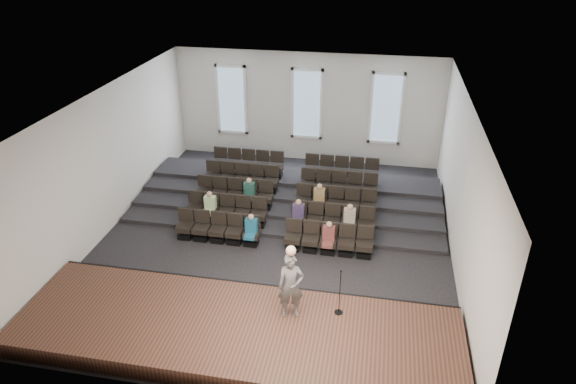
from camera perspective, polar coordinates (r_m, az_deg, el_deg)
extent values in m
plane|color=black|center=(18.23, -1.37, -5.06)|extent=(14.00, 14.00, 0.00)
cube|color=white|center=(16.10, -1.57, 10.15)|extent=(12.00, 14.00, 0.02)
cube|color=silver|center=(23.44, 2.13, 9.32)|extent=(12.00, 0.04, 5.00)
cube|color=silver|center=(11.31, -9.04, -13.15)|extent=(12.00, 0.04, 5.00)
cube|color=silver|center=(19.11, -19.45, 3.37)|extent=(0.04, 14.00, 5.00)
cube|color=silver|center=(16.93, 18.90, 0.33)|extent=(0.04, 14.00, 5.00)
cube|color=#4F3122|center=(14.15, -5.78, -15.15)|extent=(11.80, 3.60, 0.50)
cube|color=black|center=(15.44, -3.96, -10.81)|extent=(11.80, 0.06, 0.52)
cube|color=black|center=(20.15, -0.01, -1.38)|extent=(11.80, 4.80, 0.15)
cube|color=black|center=(20.57, 0.26, -0.50)|extent=(11.80, 3.75, 0.30)
cube|color=black|center=(20.99, 0.51, 0.34)|extent=(11.80, 2.70, 0.45)
cube|color=black|center=(21.42, 0.76, 1.15)|extent=(11.80, 1.65, 0.60)
cube|color=black|center=(18.52, -11.30, -4.72)|extent=(0.47, 0.43, 0.20)
cube|color=black|center=(18.35, -11.39, -3.90)|extent=(0.55, 0.50, 0.19)
cube|color=black|center=(18.32, -11.27, -2.47)|extent=(0.55, 0.08, 0.50)
cube|color=black|center=(18.32, -9.55, -4.93)|extent=(0.47, 0.43, 0.20)
cube|color=black|center=(18.15, -9.62, -4.11)|extent=(0.55, 0.50, 0.19)
cube|color=black|center=(18.12, -9.50, -2.66)|extent=(0.55, 0.08, 0.50)
cube|color=black|center=(18.14, -7.75, -5.15)|extent=(0.47, 0.43, 0.20)
cube|color=black|center=(17.97, -7.81, -4.31)|extent=(0.55, 0.50, 0.19)
cube|color=black|center=(17.93, -7.69, -2.85)|extent=(0.55, 0.08, 0.50)
cube|color=black|center=(17.97, -5.92, -5.36)|extent=(0.47, 0.43, 0.20)
cube|color=black|center=(17.81, -5.97, -4.52)|extent=(0.55, 0.50, 0.19)
cube|color=black|center=(17.77, -5.85, -3.04)|extent=(0.55, 0.08, 0.50)
cube|color=black|center=(17.83, -4.06, -5.56)|extent=(0.47, 0.43, 0.20)
cube|color=black|center=(17.66, -4.10, -4.72)|extent=(0.55, 0.50, 0.19)
cube|color=black|center=(17.62, -3.97, -3.24)|extent=(0.55, 0.08, 0.50)
cube|color=black|center=(17.56, 0.55, -6.05)|extent=(0.47, 0.43, 0.20)
cube|color=black|center=(17.39, 0.55, -5.20)|extent=(0.55, 0.50, 0.19)
cube|color=black|center=(17.35, 0.68, -3.69)|extent=(0.55, 0.08, 0.50)
cube|color=black|center=(17.49, 2.50, -6.25)|extent=(0.47, 0.43, 0.20)
cube|color=black|center=(17.32, 2.52, -5.40)|extent=(0.55, 0.50, 0.19)
cube|color=black|center=(17.27, 2.65, -3.88)|extent=(0.55, 0.08, 0.50)
cube|color=black|center=(17.43, 4.46, -6.44)|extent=(0.47, 0.43, 0.20)
cube|color=black|center=(17.26, 4.50, -5.58)|extent=(0.55, 0.50, 0.19)
cube|color=black|center=(17.22, 4.63, -4.06)|extent=(0.55, 0.08, 0.50)
cube|color=black|center=(17.39, 6.44, -6.62)|extent=(0.47, 0.43, 0.20)
cube|color=black|center=(17.22, 6.49, -5.77)|extent=(0.55, 0.50, 0.19)
cube|color=black|center=(17.18, 6.62, -4.24)|extent=(0.55, 0.08, 0.50)
cube|color=black|center=(17.38, 8.42, -6.80)|extent=(0.47, 0.43, 0.20)
cube|color=black|center=(17.21, 8.49, -5.94)|extent=(0.55, 0.50, 0.19)
cube|color=black|center=(17.17, 8.62, -4.42)|extent=(0.55, 0.08, 0.50)
cube|color=black|center=(19.27, -10.24, -2.72)|extent=(0.47, 0.43, 0.20)
cube|color=black|center=(19.12, -10.32, -1.92)|extent=(0.55, 0.50, 0.19)
cube|color=black|center=(19.09, -10.21, -0.54)|extent=(0.55, 0.08, 0.50)
cube|color=black|center=(19.08, -8.55, -2.90)|extent=(0.47, 0.43, 0.20)
cube|color=black|center=(18.93, -8.61, -2.09)|extent=(0.55, 0.50, 0.19)
cube|color=black|center=(18.90, -8.50, -0.70)|extent=(0.55, 0.08, 0.50)
cube|color=black|center=(18.91, -6.82, -3.08)|extent=(0.47, 0.43, 0.20)
cube|color=black|center=(18.75, -6.88, -2.27)|extent=(0.55, 0.50, 0.19)
cube|color=black|center=(18.73, -6.76, -0.87)|extent=(0.55, 0.08, 0.50)
cube|color=black|center=(18.75, -5.07, -3.27)|extent=(0.47, 0.43, 0.20)
cube|color=black|center=(18.59, -5.11, -2.44)|extent=(0.55, 0.50, 0.19)
cube|color=black|center=(18.57, -4.99, -1.03)|extent=(0.55, 0.08, 0.50)
cube|color=black|center=(18.61, -3.28, -3.45)|extent=(0.47, 0.43, 0.20)
cube|color=black|center=(18.45, -3.31, -2.62)|extent=(0.55, 0.50, 0.19)
cube|color=black|center=(18.43, -3.19, -1.20)|extent=(0.55, 0.08, 0.50)
cube|color=black|center=(18.36, 1.13, -3.88)|extent=(0.47, 0.43, 0.20)
cube|color=black|center=(18.20, 1.14, -3.05)|extent=(0.55, 0.50, 0.19)
cube|color=black|center=(18.17, 1.26, -1.60)|extent=(0.55, 0.08, 0.50)
cube|color=black|center=(18.28, 2.99, -4.06)|extent=(0.47, 0.43, 0.20)
cube|color=black|center=(18.12, 3.01, -3.22)|extent=(0.55, 0.50, 0.19)
cube|color=black|center=(18.10, 3.14, -1.77)|extent=(0.55, 0.08, 0.50)
cube|color=black|center=(18.23, 4.86, -4.23)|extent=(0.47, 0.43, 0.20)
cube|color=black|center=(18.07, 4.90, -3.40)|extent=(0.55, 0.50, 0.19)
cube|color=black|center=(18.04, 5.02, -1.94)|extent=(0.55, 0.08, 0.50)
cube|color=black|center=(18.20, 6.74, -4.40)|extent=(0.47, 0.43, 0.20)
cube|color=black|center=(18.03, 6.80, -3.56)|extent=(0.55, 0.50, 0.19)
cube|color=black|center=(18.01, 6.92, -2.11)|extent=(0.55, 0.08, 0.50)
cube|color=black|center=(18.18, 8.63, -4.57)|extent=(0.47, 0.43, 0.20)
cube|color=black|center=(18.02, 8.70, -3.73)|extent=(0.55, 0.50, 0.19)
cube|color=black|center=(18.00, 8.83, -2.27)|extent=(0.55, 0.08, 0.50)
cube|color=black|center=(20.05, -9.27, -0.87)|extent=(0.47, 0.42, 0.20)
cube|color=black|center=(19.91, -9.33, -0.09)|extent=(0.55, 0.50, 0.19)
cube|color=black|center=(19.90, -9.23, 1.23)|extent=(0.55, 0.08, 0.50)
cube|color=black|center=(19.87, -7.63, -1.03)|extent=(0.47, 0.42, 0.20)
cube|color=black|center=(19.72, -7.69, -0.24)|extent=(0.55, 0.50, 0.19)
cube|color=black|center=(19.72, -7.58, 1.10)|extent=(0.55, 0.08, 0.50)
cube|color=black|center=(19.70, -5.97, -1.19)|extent=(0.47, 0.42, 0.20)
cube|color=black|center=(19.56, -6.02, -0.39)|extent=(0.55, 0.50, 0.19)
cube|color=black|center=(19.55, -5.90, 0.96)|extent=(0.55, 0.08, 0.50)
cube|color=black|center=(19.55, -4.28, -1.34)|extent=(0.47, 0.42, 0.20)
cube|color=black|center=(19.41, -4.31, -0.54)|extent=(0.55, 0.50, 0.19)
cube|color=black|center=(19.40, -4.20, 0.81)|extent=(0.55, 0.08, 0.50)
cube|color=black|center=(19.42, -2.57, -1.50)|extent=(0.47, 0.42, 0.20)
cube|color=black|center=(19.27, -2.59, -0.70)|extent=(0.55, 0.50, 0.19)
cube|color=black|center=(19.26, -2.47, 0.67)|extent=(0.55, 0.08, 0.50)
cube|color=black|center=(19.18, 1.66, -1.89)|extent=(0.47, 0.42, 0.20)
cube|color=black|center=(19.03, 1.67, -1.08)|extent=(0.55, 0.50, 0.19)
cube|color=black|center=(19.02, 1.79, 0.30)|extent=(0.55, 0.08, 0.50)
cube|color=black|center=(19.11, 3.44, -2.05)|extent=(0.47, 0.42, 0.20)
cube|color=black|center=(18.95, 3.46, -1.24)|extent=(0.55, 0.50, 0.19)
cube|color=black|center=(18.95, 3.58, 0.15)|extent=(0.55, 0.08, 0.50)
cube|color=black|center=(19.05, 5.23, -2.21)|extent=(0.47, 0.42, 0.20)
cube|color=black|center=(18.90, 5.27, -1.40)|extent=(0.55, 0.50, 0.19)
cube|color=black|center=(18.89, 5.39, 0.00)|extent=(0.55, 0.08, 0.50)
cube|color=black|center=(19.02, 7.02, -2.37)|extent=(0.47, 0.42, 0.20)
cube|color=black|center=(18.87, 7.08, -1.55)|extent=(0.55, 0.50, 0.19)
cube|color=black|center=(18.86, 7.20, -0.16)|extent=(0.55, 0.08, 0.50)
cube|color=black|center=(19.01, 8.83, -2.53)|extent=(0.47, 0.42, 0.20)
cube|color=black|center=(18.86, 8.89, -1.71)|extent=(0.55, 0.50, 0.19)
cube|color=black|center=(18.85, 9.01, -0.32)|extent=(0.55, 0.08, 0.50)
cube|color=black|center=(20.86, -8.37, 0.84)|extent=(0.47, 0.42, 0.20)
cube|color=black|center=(20.72, -8.43, 1.60)|extent=(0.55, 0.50, 0.19)
cube|color=black|center=(20.73, -8.32, 2.87)|extent=(0.55, 0.08, 0.50)
cube|color=black|center=(20.68, -6.79, 0.70)|extent=(0.47, 0.42, 0.20)
cube|color=black|center=(20.54, -6.84, 1.47)|extent=(0.55, 0.50, 0.19)
cube|color=black|center=(20.55, -6.73, 2.75)|extent=(0.55, 0.08, 0.50)
cube|color=black|center=(20.52, -5.19, 0.56)|extent=(0.47, 0.42, 0.20)
cube|color=black|center=(20.38, -5.22, 1.34)|extent=(0.55, 0.50, 0.19)
cube|color=black|center=(20.39, -5.12, 2.63)|extent=(0.55, 0.08, 0.50)
cube|color=black|center=(20.38, -3.56, 0.42)|extent=(0.47, 0.42, 0.20)
cube|color=black|center=(20.24, -3.59, 1.21)|extent=(0.55, 0.50, 0.19)
cube|color=black|center=(20.25, -3.48, 2.50)|extent=(0.55, 0.08, 0.50)
cube|color=black|center=(20.25, -1.91, 0.28)|extent=(0.47, 0.42, 0.20)
cube|color=black|center=(20.11, -1.93, 1.07)|extent=(0.55, 0.50, 0.19)
cube|color=black|center=(20.12, -1.82, 2.37)|extent=(0.55, 0.08, 0.50)
cube|color=black|center=(20.02, 2.14, -0.07)|extent=(0.47, 0.42, 0.20)
cube|color=black|center=(19.88, 2.16, 0.72)|extent=(0.55, 0.50, 0.19)
cube|color=black|center=(19.88, 2.27, 2.05)|extent=(0.55, 0.08, 0.50)
cube|color=black|center=(19.95, 3.85, -0.22)|extent=(0.47, 0.42, 0.20)
cube|color=black|center=(19.81, 3.88, 0.58)|extent=(0.55, 0.50, 0.19)
cube|color=black|center=(19.81, 3.99, 1.91)|extent=(0.55, 0.08, 0.50)
cube|color=black|center=(19.90, 5.56, -0.36)|extent=(0.47, 0.42, 0.20)
cube|color=black|center=(19.76, 5.60, 0.43)|extent=(0.55, 0.50, 0.19)
cube|color=black|center=(19.76, 5.71, 1.76)|extent=(0.55, 0.08, 0.50)
cube|color=black|center=(19.87, 7.28, -0.51)|extent=(0.47, 0.42, 0.20)
cube|color=black|center=(19.73, 7.33, 0.28)|extent=(0.55, 0.50, 0.19)
cube|color=black|center=(19.73, 7.45, 1.62)|extent=(0.55, 0.08, 0.50)
cube|color=black|center=(19.86, 9.01, -0.66)|extent=(0.47, 0.42, 0.20)
cube|color=black|center=(19.71, 9.07, 0.14)|extent=(0.55, 0.50, 0.19)
cube|color=black|center=(19.72, 9.18, 1.47)|extent=(0.55, 0.08, 0.50)
cube|color=black|center=(21.69, -7.53, 2.41)|extent=(0.47, 0.42, 0.20)
cube|color=black|center=(21.56, -7.58, 3.16)|extent=(0.55, 0.50, 0.19)
cube|color=black|center=(21.58, -7.48, 4.38)|extent=(0.55, 0.08, 0.50)
cube|color=black|center=(21.52, -6.01, 2.30)|extent=(0.47, 0.42, 0.20)
cube|color=black|center=(21.39, -6.05, 3.05)|extent=(0.55, 0.50, 0.19)
cube|color=black|center=(21.41, -5.95, 4.28)|extent=(0.55, 0.08, 0.50)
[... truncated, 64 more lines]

